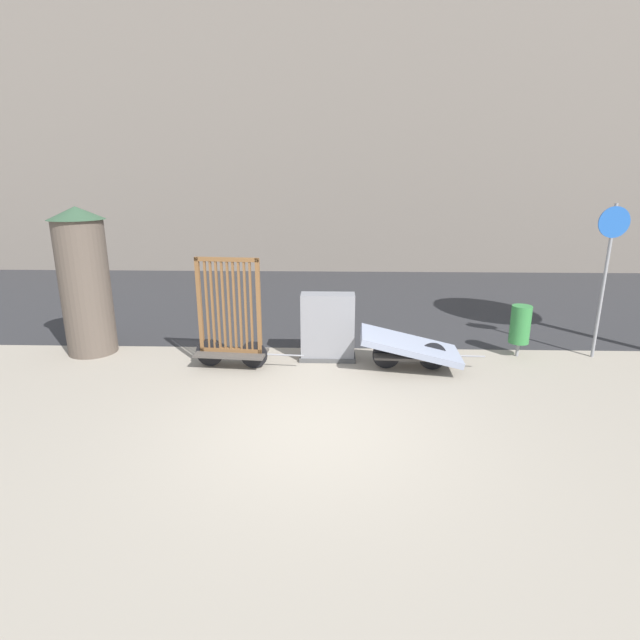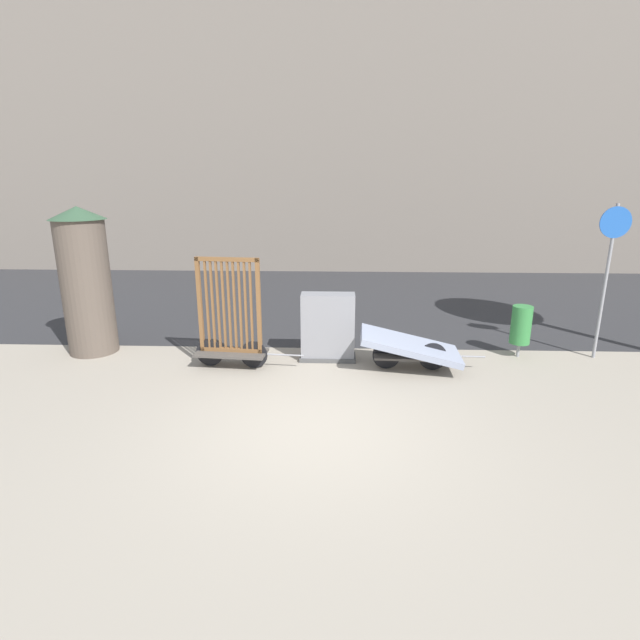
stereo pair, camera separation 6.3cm
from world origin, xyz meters
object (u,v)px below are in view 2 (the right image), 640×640
(sign_post, at_px, (609,261))
(advertising_column, at_px, (86,280))
(bike_cart_with_mattress, at_px, (410,347))
(utility_cabinet, at_px, (328,329))
(trash_bin, at_px, (521,325))
(bike_cart_with_bedframe, at_px, (231,328))

(sign_post, bearing_deg, advertising_column, 179.96)
(bike_cart_with_mattress, xyz_separation_m, sign_post, (3.65, 0.72, 1.46))
(utility_cabinet, height_order, trash_bin, utility_cabinet)
(bike_cart_with_bedframe, relative_size, bike_cart_with_mattress, 0.90)
(utility_cabinet, bearing_deg, sign_post, 3.11)
(trash_bin, bearing_deg, sign_post, -0.30)
(bike_cart_with_mattress, height_order, sign_post, sign_post)
(trash_bin, height_order, advertising_column, advertising_column)
(bike_cart_with_bedframe, xyz_separation_m, trash_bin, (5.43, 0.73, -0.10))
(bike_cart_with_bedframe, bearing_deg, sign_post, 11.11)
(bike_cart_with_bedframe, xyz_separation_m, utility_cabinet, (1.75, 0.45, -0.14))
(bike_cart_with_mattress, height_order, advertising_column, advertising_column)
(utility_cabinet, bearing_deg, advertising_column, 176.50)
(utility_cabinet, bearing_deg, bike_cart_with_bedframe, -165.69)
(bike_cart_with_bedframe, xyz_separation_m, advertising_column, (-2.93, 0.73, 0.71))
(bike_cart_with_bedframe, height_order, sign_post, sign_post)
(utility_cabinet, xyz_separation_m, sign_post, (5.14, 0.28, 1.28))
(bike_cart_with_mattress, relative_size, sign_post, 0.77)
(trash_bin, relative_size, sign_post, 0.35)
(bike_cart_with_mattress, distance_m, sign_post, 4.00)
(bike_cart_with_mattress, xyz_separation_m, trash_bin, (2.20, 0.73, 0.22))
(advertising_column, bearing_deg, sign_post, -0.04)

